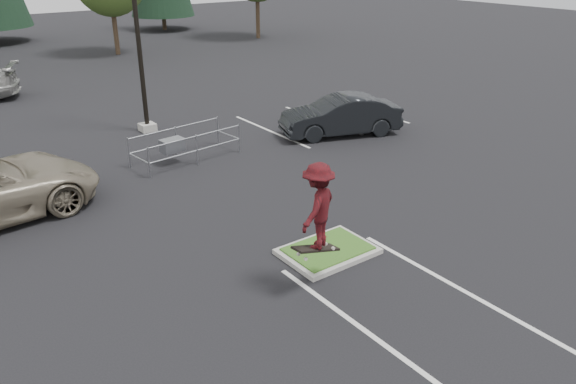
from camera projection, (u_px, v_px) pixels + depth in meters
ground at (328, 253)px, 13.74m from camera, size 120.00×120.00×0.00m
grass_median at (328, 251)px, 13.71m from camera, size 2.20×1.60×0.16m
stall_lines at (170, 188)px, 17.45m from camera, size 22.62×17.60×0.01m
light_pole at (136, 14)px, 21.03m from camera, size 0.70×0.60×10.12m
cart_corral at (176, 144)px, 19.25m from camera, size 3.87×1.77×1.06m
skateboarder at (317, 207)px, 11.55m from camera, size 1.40×1.19×2.14m
car_r_charc at (341, 116)px, 22.11m from camera, size 4.98×3.16×1.55m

